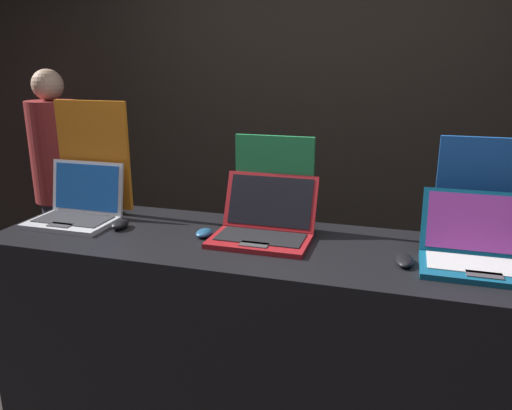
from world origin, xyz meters
TOP-DOWN VIEW (x-y plane):
  - wall_back at (0.00, 1.67)m, footprint 8.00×0.05m
  - display_counter at (0.00, 0.31)m, footprint 2.12×0.63m
  - laptop_front at (-0.82, 0.34)m, footprint 0.36×0.28m
  - mouse_front at (-0.60, 0.30)m, footprint 0.06×0.10m
  - promo_stand_front at (-0.82, 0.49)m, footprint 0.36×0.07m
  - laptop_middle at (0.02, 0.36)m, footprint 0.38×0.33m
  - mouse_middle at (-0.22, 0.31)m, footprint 0.06×0.09m
  - promo_stand_middle at (0.02, 0.52)m, footprint 0.33×0.07m
  - laptop_back at (0.81, 0.30)m, footprint 0.40×0.30m
  - mouse_back at (0.56, 0.25)m, footprint 0.06×0.11m
  - promo_stand_back at (0.81, 0.51)m, footprint 0.30×0.07m
  - person_bystander at (-1.65, 1.26)m, footprint 0.31×0.31m

SIDE VIEW (x-z plane):
  - display_counter at x=0.00m, z-range 0.00..0.99m
  - person_bystander at x=-1.65m, z-range 0.03..1.66m
  - mouse_middle at x=-0.22m, z-range 0.99..1.02m
  - mouse_back at x=0.56m, z-range 0.99..1.02m
  - mouse_front at x=-0.60m, z-range 0.99..1.03m
  - laptop_middle at x=0.02m, z-range 0.93..1.17m
  - laptop_back at x=0.81m, z-range 0.93..1.17m
  - laptop_front at x=-0.82m, z-range 0.93..1.18m
  - promo_stand_middle at x=0.02m, z-range 0.98..1.37m
  - promo_stand_back at x=0.81m, z-range 0.98..1.40m
  - promo_stand_front at x=-0.82m, z-range 0.98..1.50m
  - wall_back at x=0.00m, z-range 0.00..2.80m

